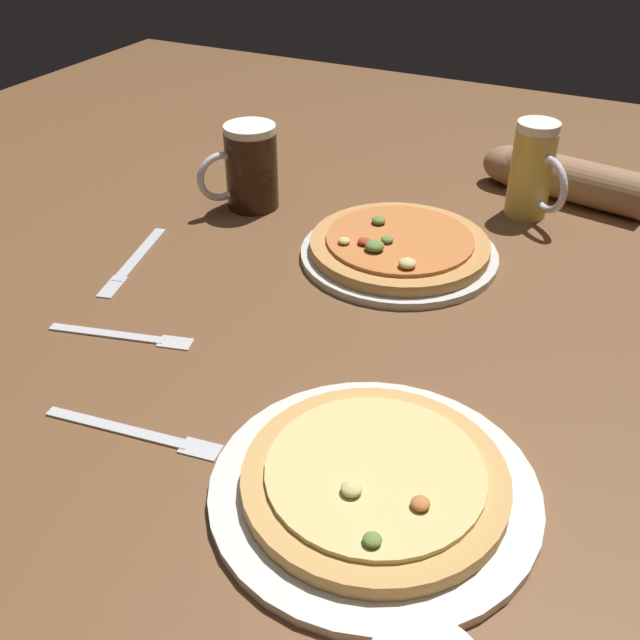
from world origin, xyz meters
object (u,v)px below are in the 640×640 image
Objects in this scene: beer_mug_dark at (533,171)px; knife_right at (134,260)px; pizza_plate_far at (399,248)px; diner_arm at (558,176)px; beer_mug_amber at (249,168)px; fork_spare at (136,432)px; fork_left at (124,335)px; pizza_plate_near at (375,484)px.

beer_mug_dark is 0.67m from knife_right.
pizza_plate_far is at bearing -120.57° from beer_mug_dark.
diner_arm is (0.03, 0.10, -0.04)m from beer_mug_dark.
beer_mug_amber reaches higher than knife_right.
beer_mug_dark is 0.11m from diner_arm.
diner_arm reaches higher than fork_spare.
fork_left is 0.19m from fork_spare.
pizza_plate_far is 0.38m from diner_arm.
pizza_plate_near reaches higher than fork_left.
pizza_plate_far is 2.09× the size of beer_mug_amber.
fork_left is 0.92× the size of knife_right.
beer_mug_dark is 0.53× the size of diner_arm.
beer_mug_amber is 0.74× the size of fork_left.
diner_arm is (0.01, 0.81, 0.02)m from pizza_plate_near.
pizza_plate_near is 0.81m from diner_arm.
pizza_plate_near is 0.42m from fork_left.
beer_mug_amber is 0.68× the size of fork_spare.
fork_left is 0.64× the size of diner_arm.
pizza_plate_near is at bearing 7.42° from fork_spare.
fork_spare is (-0.25, -0.74, -0.08)m from beer_mug_dark.
pizza_plate_near is at bearing -90.82° from diner_arm.
pizza_plate_near is 0.71m from beer_mug_dark.
knife_right is (-0.06, -0.25, -0.07)m from beer_mug_amber.
pizza_plate_near is 1.09× the size of pizza_plate_far.
beer_mug_dark is (0.14, 0.24, 0.06)m from pizza_plate_far.
beer_mug_dark is 0.83× the size of fork_left.
knife_right is (-0.50, -0.43, -0.08)m from beer_mug_dark.
beer_mug_amber is 0.48× the size of diner_arm.
fork_spare is at bearing -102.67° from pizza_plate_far.
pizza_plate_near is at bearing -88.69° from beer_mug_dark.
fork_left is at bearing -82.33° from beer_mug_amber.
beer_mug_dark is 0.76× the size of fork_spare.
beer_mug_dark is 0.72m from fork_left.
beer_mug_amber is (-0.30, 0.06, 0.06)m from pizza_plate_far.
fork_left is at bearing -55.13° from knife_right.
diner_arm is (0.53, 0.53, 0.04)m from knife_right.
pizza_plate_near is at bearing -14.93° from fork_left.
pizza_plate_near is at bearing -48.96° from beer_mug_amber.
knife_right is (-0.52, 0.27, -0.01)m from pizza_plate_near.
fork_left is (0.06, -0.42, -0.07)m from beer_mug_amber.
knife_right is at bearing 152.20° from pizza_plate_near.
beer_mug_amber reaches higher than pizza_plate_near.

